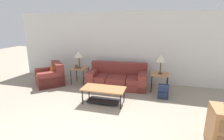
{
  "coord_description": "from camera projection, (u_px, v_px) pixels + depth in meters",
  "views": [
    {
      "loc": [
        1.27,
        -2.05,
        2.22
      ],
      "look_at": [
        -0.1,
        2.97,
        0.8
      ],
      "focal_mm": 28.0,
      "sensor_mm": 36.0,
      "label": 1
    }
  ],
  "objects": [
    {
      "name": "coffee_table",
      "position": [
        104.0,
        92.0,
        4.89
      ],
      "size": [
        1.21,
        0.58,
        0.45
      ],
      "color": "#A87042",
      "rests_on": "ground_plane"
    },
    {
      "name": "side_table_left",
      "position": [
        80.0,
        69.0,
        6.44
      ],
      "size": [
        0.57,
        0.53,
        0.61
      ],
      "color": "#A87042",
      "rests_on": "ground_plane"
    },
    {
      "name": "wall_back",
      "position": [
        125.0,
        48.0,
        6.58
      ],
      "size": [
        8.82,
        0.06,
        2.6
      ],
      "color": "silver",
      "rests_on": "ground_plane"
    },
    {
      "name": "couch",
      "position": [
        118.0,
        79.0,
        6.22
      ],
      "size": [
        2.1,
        1.1,
        0.82
      ],
      "color": "maroon",
      "rests_on": "ground_plane"
    },
    {
      "name": "picture_frame",
      "position": [
        76.0,
        66.0,
        6.36
      ],
      "size": [
        0.1,
        0.04,
        0.13
      ],
      "color": "#4C3828",
      "rests_on": "side_table_left"
    },
    {
      "name": "table_lamp_right",
      "position": [
        161.0,
        59.0,
        5.57
      ],
      "size": [
        0.34,
        0.34,
        0.63
      ],
      "color": "#472D1E",
      "rests_on": "side_table_right"
    },
    {
      "name": "armchair",
      "position": [
        51.0,
        77.0,
        6.43
      ],
      "size": [
        1.3,
        1.3,
        0.8
      ],
      "color": "maroon",
      "rests_on": "ground_plane"
    },
    {
      "name": "side_table_right",
      "position": [
        160.0,
        75.0,
        5.71
      ],
      "size": [
        0.57,
        0.53,
        0.61
      ],
      "color": "#A87042",
      "rests_on": "ground_plane"
    },
    {
      "name": "backpack",
      "position": [
        163.0,
        92.0,
        5.26
      ],
      "size": [
        0.31,
        0.27,
        0.42
      ],
      "color": "#1E2847",
      "rests_on": "ground_plane"
    },
    {
      "name": "table_lamp_left",
      "position": [
        79.0,
        54.0,
        6.3
      ],
      "size": [
        0.34,
        0.34,
        0.63
      ],
      "color": "#472D1E",
      "rests_on": "side_table_left"
    }
  ]
}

